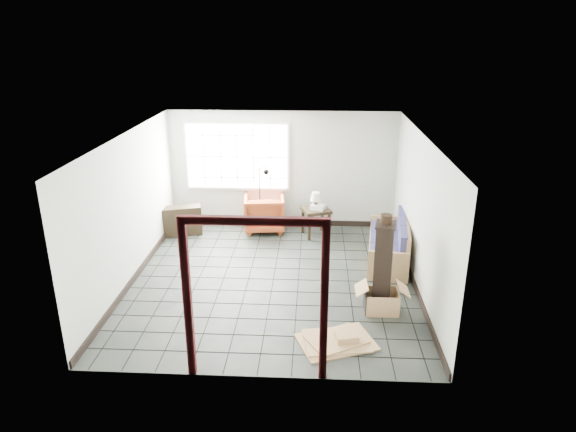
# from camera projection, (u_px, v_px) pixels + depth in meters

# --- Properties ---
(ground) EXTENTS (5.50, 5.50, 0.00)m
(ground) POSITION_uv_depth(u_px,v_px,m) (273.00, 279.00, 9.24)
(ground) COLOR black
(ground) RESTS_ON ground
(room_shell) EXTENTS (5.02, 5.52, 2.61)m
(room_shell) POSITION_uv_depth(u_px,v_px,m) (273.00, 190.00, 8.68)
(room_shell) COLOR #ABAFA8
(room_shell) RESTS_ON ground
(window_panel) EXTENTS (2.32, 0.08, 1.52)m
(window_panel) POSITION_uv_depth(u_px,v_px,m) (237.00, 156.00, 11.27)
(window_panel) COLOR silver
(window_panel) RESTS_ON ground
(doorway_trim) EXTENTS (1.80, 0.08, 2.20)m
(doorway_trim) POSITION_uv_depth(u_px,v_px,m) (255.00, 280.00, 6.23)
(doorway_trim) COLOR #3A0D0F
(doorway_trim) RESTS_ON ground
(futon_sofa) EXTENTS (0.95, 1.98, 0.85)m
(futon_sofa) POSITION_uv_depth(u_px,v_px,m) (391.00, 246.00, 9.89)
(futon_sofa) COLOR olive
(futon_sofa) RESTS_ON ground
(armchair) EXTENTS (0.94, 0.89, 0.89)m
(armchair) POSITION_uv_depth(u_px,v_px,m) (264.00, 211.00, 11.35)
(armchair) COLOR brown
(armchair) RESTS_ON ground
(side_table) EXTENTS (0.71, 0.71, 0.61)m
(side_table) POSITION_uv_depth(u_px,v_px,m) (316.00, 213.00, 11.04)
(side_table) COLOR black
(side_table) RESTS_ON ground
(table_lamp) EXTENTS (0.29, 0.29, 0.36)m
(table_lamp) POSITION_uv_depth(u_px,v_px,m) (316.00, 197.00, 10.92)
(table_lamp) COLOR black
(table_lamp) RESTS_ON side_table
(projector) EXTENTS (0.35, 0.31, 0.10)m
(projector) POSITION_uv_depth(u_px,v_px,m) (318.00, 207.00, 10.94)
(projector) COLOR silver
(projector) RESTS_ON side_table
(floor_lamp) EXTENTS (0.40, 0.40, 1.51)m
(floor_lamp) POSITION_uv_depth(u_px,v_px,m) (263.00, 197.00, 11.15)
(floor_lamp) COLOR black
(floor_lamp) RESTS_ON ground
(console_shelf) EXTENTS (0.88, 0.55, 0.64)m
(console_shelf) POSITION_uv_depth(u_px,v_px,m) (182.00, 221.00, 11.15)
(console_shelf) COLOR black
(console_shelf) RESTS_ON ground
(tall_shelf) EXTENTS (0.37, 0.45, 1.46)m
(tall_shelf) POSITION_uv_depth(u_px,v_px,m) (383.00, 266.00, 8.05)
(tall_shelf) COLOR black
(tall_shelf) RESTS_ON ground
(pot) EXTENTS (0.19, 0.19, 0.13)m
(pot) POSITION_uv_depth(u_px,v_px,m) (386.00, 219.00, 7.81)
(pot) COLOR black
(pot) RESTS_ON tall_shelf
(open_box) EXTENTS (0.85, 0.43, 0.48)m
(open_box) POSITION_uv_depth(u_px,v_px,m) (381.00, 301.00, 8.15)
(open_box) COLOR #9A6F4A
(open_box) RESTS_ON ground
(cardboard_pile) EXTENTS (1.25, 1.07, 0.15)m
(cardboard_pile) POSITION_uv_depth(u_px,v_px,m) (338.00, 340.00, 7.37)
(cardboard_pile) COLOR #9A6F4A
(cardboard_pile) RESTS_ON ground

